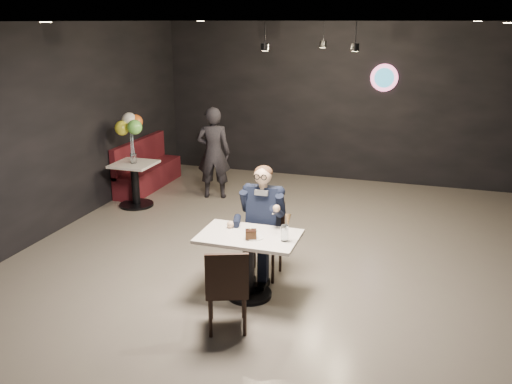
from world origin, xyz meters
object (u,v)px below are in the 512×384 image
(side_table, at_px, (135,183))
(balloon_vase, at_px, (133,158))
(sundae_glass, at_px, (285,233))
(chair_far, at_px, (263,241))
(seated_man, at_px, (263,221))
(main_table, at_px, (249,266))
(booth_bench, at_px, (148,164))
(chair_near, at_px, (227,287))
(passerby, at_px, (214,153))

(side_table, height_order, balloon_vase, balloon_vase)
(sundae_glass, bearing_deg, side_table, 142.97)
(chair_far, height_order, sundae_glass, sundae_glass)
(chair_far, relative_size, side_table, 1.12)
(seated_man, height_order, sundae_glass, seated_man)
(sundae_glass, height_order, balloon_vase, sundae_glass)
(main_table, height_order, booth_bench, booth_bench)
(chair_far, bearing_deg, seated_man, 90.00)
(booth_bench, bearing_deg, sundae_glass, -44.21)
(side_table, distance_m, balloon_vase, 0.42)
(chair_far, relative_size, booth_bench, 0.51)
(main_table, relative_size, side_table, 1.34)
(main_table, height_order, balloon_vase, balloon_vase)
(sundae_glass, xyz_separation_m, booth_bench, (-3.54, 3.44, -0.39))
(chair_near, xyz_separation_m, passerby, (-1.74, 3.95, 0.34))
(chair_near, xyz_separation_m, booth_bench, (-3.12, 4.10, -0.01))
(main_table, relative_size, chair_near, 1.20)
(chair_near, bearing_deg, seated_man, 68.72)
(chair_far, distance_m, booth_bench, 4.23)
(balloon_vase, bearing_deg, main_table, -40.40)
(chair_near, relative_size, sundae_glass, 5.16)
(chair_far, distance_m, balloon_vase, 3.39)
(main_table, relative_size, chair_far, 1.20)
(balloon_vase, bearing_deg, booth_bench, 106.70)
(side_table, bearing_deg, main_table, -40.40)
(chair_far, height_order, side_table, chair_far)
(main_table, xyz_separation_m, passerby, (-1.74, 3.25, 0.43))
(balloon_vase, distance_m, passerby, 1.38)
(side_table, bearing_deg, chair_far, -33.27)
(chair_far, height_order, passerby, passerby)
(balloon_vase, bearing_deg, passerby, 38.20)
(seated_man, bearing_deg, side_table, 146.73)
(passerby, bearing_deg, chair_near, 99.56)
(main_table, height_order, side_table, side_table)
(chair_near, distance_m, side_table, 4.19)
(seated_man, height_order, booth_bench, seated_man)
(passerby, bearing_deg, chair_far, 108.57)
(booth_bench, bearing_deg, chair_near, -52.73)
(booth_bench, xyz_separation_m, balloon_vase, (0.30, -1.00, 0.37))
(side_table, bearing_deg, balloon_vase, 0.00)
(balloon_vase, relative_size, passerby, 0.10)
(sundae_glass, xyz_separation_m, passerby, (-2.16, 3.30, -0.03))
(chair_far, xyz_separation_m, chair_near, (0.00, -1.25, 0.00))
(passerby, bearing_deg, seated_man, 108.57)
(chair_far, bearing_deg, main_table, -90.00)
(balloon_vase, bearing_deg, seated_man, -33.27)
(booth_bench, bearing_deg, side_table, -73.30)
(seated_man, xyz_separation_m, booth_bench, (-3.12, 2.85, -0.27))
(chair_far, xyz_separation_m, balloon_vase, (-2.82, 1.85, 0.37))
(booth_bench, relative_size, side_table, 2.21)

